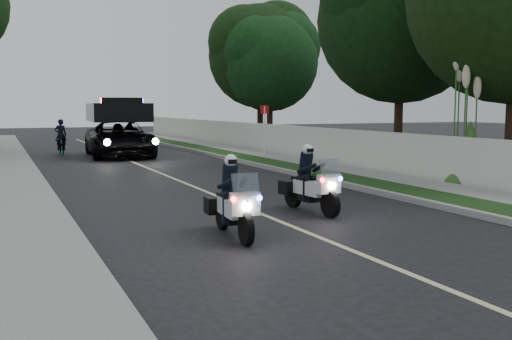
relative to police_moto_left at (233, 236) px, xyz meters
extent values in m
plane|color=black|center=(1.41, -0.42, 0.00)|extent=(120.00, 120.00, 0.00)
cube|color=gray|center=(5.51, 9.58, 0.07)|extent=(0.20, 60.00, 0.15)
cube|color=#193814|center=(6.21, 9.58, 0.08)|extent=(1.20, 60.00, 0.16)
cube|color=gray|center=(7.51, 9.58, 0.08)|extent=(1.40, 60.00, 0.16)
cube|color=beige|center=(8.51, 9.58, 0.75)|extent=(0.22, 60.00, 1.50)
cube|color=gray|center=(-2.69, 9.58, 0.07)|extent=(0.20, 60.00, 0.15)
cube|color=gray|center=(-3.79, 9.58, 0.08)|extent=(2.00, 60.00, 0.16)
cube|color=#BFB78C|center=(1.41, 9.58, 0.00)|extent=(0.12, 50.00, 0.01)
imported|color=black|center=(1.45, 18.32, 0.00)|extent=(3.21, 6.29, 2.98)
imported|color=black|center=(-0.99, 20.70, 0.00)|extent=(0.60, 1.57, 0.81)
imported|color=black|center=(-0.99, 20.70, 0.00)|extent=(0.57, 0.38, 1.55)
camera|label=1|loc=(-3.94, -9.97, 2.40)|focal=41.44mm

